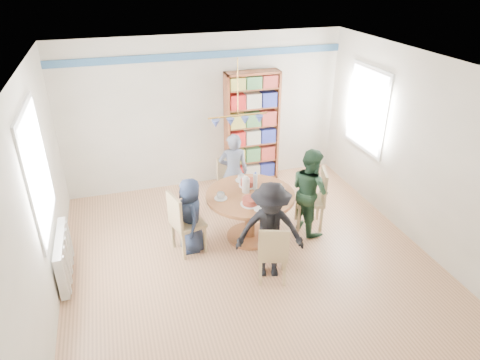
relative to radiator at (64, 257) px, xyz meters
name	(u,v)px	position (x,y,z in m)	size (l,w,h in m)	color
ground	(248,258)	(2.42, -0.30, -0.35)	(5.00, 5.00, 0.00)	tan
room_shell	(212,130)	(2.16, 0.57, 1.30)	(5.00, 5.00, 5.00)	white
radiator	(64,257)	(0.00, 0.00, 0.00)	(0.12, 1.00, 0.60)	silver
dining_table	(250,205)	(2.60, 0.19, 0.21)	(1.30, 1.30, 0.75)	brown
chair_left	(183,221)	(1.59, 0.13, 0.17)	(0.52, 0.52, 0.95)	tan
chair_right	(315,196)	(3.66, 0.20, 0.18)	(0.53, 0.53, 0.96)	tan
chair_far	(230,180)	(2.59, 1.20, 0.13)	(0.48, 0.48, 0.88)	tan
chair_near	(273,252)	(2.56, -0.85, 0.12)	(0.48, 0.48, 0.86)	tan
person_left	(191,215)	(1.71, 0.17, 0.21)	(0.55, 0.36, 1.13)	#1B253C
person_right	(310,191)	(3.53, 0.15, 0.32)	(0.66, 0.51, 1.35)	#1B3623
person_far	(233,172)	(2.62, 1.12, 0.31)	(0.48, 0.32, 1.33)	gray
person_near	(270,231)	(2.58, -0.69, 0.33)	(0.88, 0.51, 1.36)	black
bookshelf	(252,129)	(3.24, 2.04, 0.66)	(0.98, 0.29, 2.06)	brown
tableware	(248,190)	(2.58, 0.21, 0.46)	(1.07, 1.07, 0.28)	white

